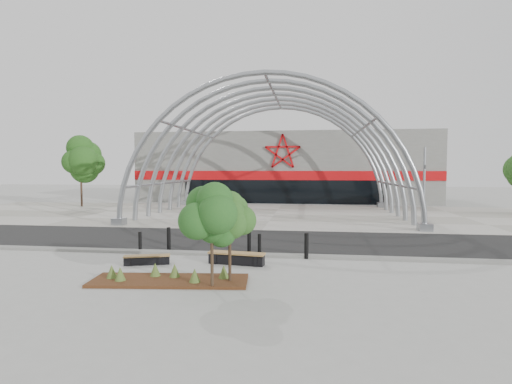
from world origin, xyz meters
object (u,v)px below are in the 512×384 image
at_px(signal_pole, 424,187).
at_px(bench_1, 237,258).
at_px(bench_0, 147,260).
at_px(bollard_2, 249,240).
at_px(street_tree_1, 230,219).
at_px(street_tree_0, 212,218).

bearing_deg(signal_pole, bench_1, -134.17).
distance_m(bench_0, bollard_2, 4.81).
xyz_separation_m(signal_pole, bench_0, (-13.63, -10.86, -2.54)).
relative_size(signal_pole, street_tree_1, 1.69).
bearing_deg(bench_1, street_tree_0, -93.15).
relative_size(bench_0, bollard_2, 1.74).
relative_size(street_tree_1, bench_1, 1.30).
height_order(signal_pole, bench_1, signal_pole).
height_order(street_tree_1, bench_0, street_tree_1).
bearing_deg(street_tree_0, street_tree_1, 54.76).
distance_m(street_tree_1, bollard_2, 5.46).
distance_m(street_tree_1, bench_0, 4.88).
bearing_deg(street_tree_1, bench_1, 95.70).
xyz_separation_m(street_tree_1, bench_1, (-0.27, 2.71, -1.98)).
bearing_deg(bollard_2, bench_0, -141.20).
distance_m(street_tree_0, street_tree_1, 0.79).
relative_size(signal_pole, street_tree_0, 1.62).
bearing_deg(street_tree_0, signal_pole, 53.25).
height_order(street_tree_0, street_tree_1, street_tree_0).
xyz_separation_m(street_tree_0, street_tree_1, (0.46, 0.64, -0.09)).
xyz_separation_m(signal_pole, bollard_2, (-9.90, -7.86, -2.19)).
xyz_separation_m(street_tree_1, bench_0, (-3.86, 2.19, -2.03)).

